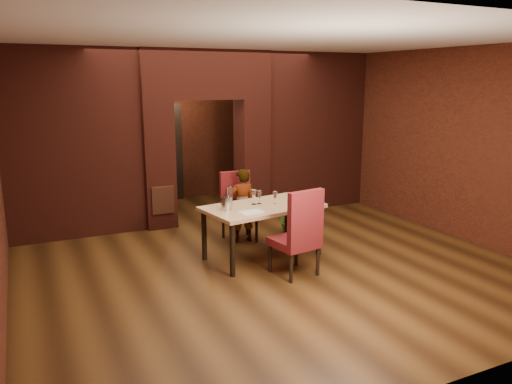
{
  "coord_description": "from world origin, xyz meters",
  "views": [
    {
      "loc": [
        -3.18,
        -6.86,
        2.66
      ],
      "look_at": [
        0.09,
        0.0,
        0.95
      ],
      "focal_mm": 35.0,
      "sensor_mm": 36.0,
      "label": 1
    }
  ],
  "objects_px": {
    "chair_near": "(294,231)",
    "wine_bucket": "(226,203)",
    "potted_plant": "(288,221)",
    "wine_glass_c": "(275,198)",
    "water_bottle": "(230,195)",
    "wine_glass_a": "(254,197)",
    "dining_table": "(262,231)",
    "chair_far": "(239,207)",
    "person_seated": "(242,205)",
    "wine_glass_b": "(259,197)"
  },
  "relations": [
    {
      "from": "wine_glass_a",
      "to": "wine_bucket",
      "type": "bearing_deg",
      "value": -166.13
    },
    {
      "from": "potted_plant",
      "to": "wine_glass_a",
      "type": "bearing_deg",
      "value": -141.13
    },
    {
      "from": "chair_far",
      "to": "potted_plant",
      "type": "distance_m",
      "value": 1.05
    },
    {
      "from": "chair_far",
      "to": "dining_table",
      "type": "bearing_deg",
      "value": -87.6
    },
    {
      "from": "chair_near",
      "to": "wine_glass_c",
      "type": "xyz_separation_m",
      "value": [
        0.12,
        0.8,
        0.29
      ]
    },
    {
      "from": "dining_table",
      "to": "wine_glass_b",
      "type": "xyz_separation_m",
      "value": [
        -0.0,
        0.11,
        0.51
      ]
    },
    {
      "from": "water_bottle",
      "to": "chair_near",
      "type": "bearing_deg",
      "value": -61.1
    },
    {
      "from": "person_seated",
      "to": "water_bottle",
      "type": "height_order",
      "value": "person_seated"
    },
    {
      "from": "water_bottle",
      "to": "wine_bucket",
      "type": "bearing_deg",
      "value": -125.1
    },
    {
      "from": "chair_near",
      "to": "wine_glass_c",
      "type": "height_order",
      "value": "chair_near"
    },
    {
      "from": "dining_table",
      "to": "wine_glass_a",
      "type": "xyz_separation_m",
      "value": [
        -0.09,
        0.11,
        0.52
      ]
    },
    {
      "from": "potted_plant",
      "to": "wine_glass_b",
      "type": "bearing_deg",
      "value": -138.73
    },
    {
      "from": "dining_table",
      "to": "chair_far",
      "type": "height_order",
      "value": "chair_far"
    },
    {
      "from": "wine_glass_c",
      "to": "chair_near",
      "type": "bearing_deg",
      "value": -98.26
    },
    {
      "from": "chair_far",
      "to": "wine_glass_b",
      "type": "relative_size",
      "value": 5.71
    },
    {
      "from": "water_bottle",
      "to": "potted_plant",
      "type": "height_order",
      "value": "water_bottle"
    },
    {
      "from": "wine_glass_c",
      "to": "water_bottle",
      "type": "bearing_deg",
      "value": 164.46
    },
    {
      "from": "wine_bucket",
      "to": "water_bottle",
      "type": "relative_size",
      "value": 0.62
    },
    {
      "from": "wine_bucket",
      "to": "dining_table",
      "type": "bearing_deg",
      "value": 1.7
    },
    {
      "from": "chair_far",
      "to": "wine_glass_c",
      "type": "bearing_deg",
      "value": -74.05
    },
    {
      "from": "wine_glass_b",
      "to": "water_bottle",
      "type": "distance_m",
      "value": 0.46
    },
    {
      "from": "chair_far",
      "to": "person_seated",
      "type": "height_order",
      "value": "person_seated"
    },
    {
      "from": "water_bottle",
      "to": "wine_glass_a",
      "type": "bearing_deg",
      "value": -13.67
    },
    {
      "from": "wine_glass_a",
      "to": "potted_plant",
      "type": "distance_m",
      "value": 1.58
    },
    {
      "from": "wine_bucket",
      "to": "wine_glass_b",
      "type": "bearing_deg",
      "value": 12.0
    },
    {
      "from": "wine_glass_b",
      "to": "wine_bucket",
      "type": "relative_size",
      "value": 1.03
    },
    {
      "from": "dining_table",
      "to": "wine_bucket",
      "type": "xyz_separation_m",
      "value": [
        -0.59,
        -0.02,
        0.51
      ]
    },
    {
      "from": "wine_glass_c",
      "to": "potted_plant",
      "type": "xyz_separation_m",
      "value": [
        0.78,
        0.98,
        -0.72
      ]
    },
    {
      "from": "dining_table",
      "to": "potted_plant",
      "type": "bearing_deg",
      "value": 35.67
    },
    {
      "from": "wine_bucket",
      "to": "potted_plant",
      "type": "bearing_deg",
      "value": 32.21
    },
    {
      "from": "wine_glass_b",
      "to": "water_bottle",
      "type": "height_order",
      "value": "water_bottle"
    },
    {
      "from": "potted_plant",
      "to": "dining_table",
      "type": "bearing_deg",
      "value": -135.39
    },
    {
      "from": "wine_glass_a",
      "to": "potted_plant",
      "type": "relative_size",
      "value": 0.58
    },
    {
      "from": "person_seated",
      "to": "wine_glass_c",
      "type": "distance_m",
      "value": 0.9
    },
    {
      "from": "dining_table",
      "to": "water_bottle",
      "type": "relative_size",
      "value": 5.51
    },
    {
      "from": "dining_table",
      "to": "person_seated",
      "type": "relative_size",
      "value": 1.41
    },
    {
      "from": "potted_plant",
      "to": "wine_glass_c",
      "type": "bearing_deg",
      "value": -128.68
    },
    {
      "from": "chair_near",
      "to": "wine_bucket",
      "type": "bearing_deg",
      "value": -57.33
    },
    {
      "from": "wine_glass_b",
      "to": "dining_table",
      "type": "bearing_deg",
      "value": -89.59
    },
    {
      "from": "water_bottle",
      "to": "wine_glass_c",
      "type": "bearing_deg",
      "value": -15.54
    },
    {
      "from": "chair_near",
      "to": "wine_glass_b",
      "type": "height_order",
      "value": "chair_near"
    },
    {
      "from": "chair_near",
      "to": "potted_plant",
      "type": "distance_m",
      "value": 2.04
    },
    {
      "from": "wine_glass_b",
      "to": "potted_plant",
      "type": "distance_m",
      "value": 1.52
    },
    {
      "from": "dining_table",
      "to": "wine_glass_c",
      "type": "relative_size",
      "value": 9.08
    },
    {
      "from": "wine_glass_a",
      "to": "water_bottle",
      "type": "distance_m",
      "value": 0.37
    },
    {
      "from": "wine_glass_c",
      "to": "potted_plant",
      "type": "bearing_deg",
      "value": 51.32
    },
    {
      "from": "person_seated",
      "to": "wine_glass_a",
      "type": "bearing_deg",
      "value": 82.53
    },
    {
      "from": "wine_bucket",
      "to": "potted_plant",
      "type": "height_order",
      "value": "wine_bucket"
    },
    {
      "from": "person_seated",
      "to": "wine_glass_c",
      "type": "relative_size",
      "value": 6.45
    },
    {
      "from": "person_seated",
      "to": "wine_glass_a",
      "type": "xyz_separation_m",
      "value": [
        -0.13,
        -0.73,
        0.31
      ]
    }
  ]
}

